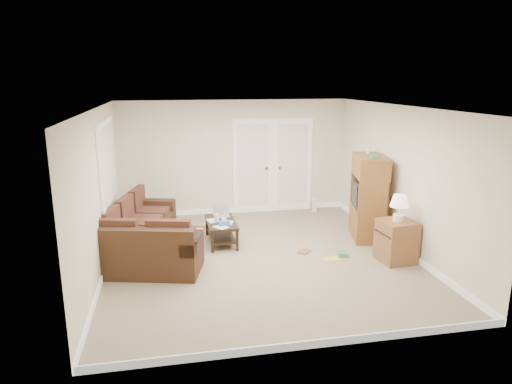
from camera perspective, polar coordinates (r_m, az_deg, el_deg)
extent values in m
plane|color=gray|center=(7.79, 0.46, -8.16)|extent=(5.50, 5.50, 0.00)
cube|color=white|center=(7.23, 0.50, 10.53)|extent=(5.00, 5.50, 0.02)
cube|color=silver|center=(7.34, -19.02, -0.06)|extent=(0.02, 5.50, 2.50)
cube|color=silver|center=(8.27, 17.72, 1.55)|extent=(0.02, 5.50, 2.50)
cube|color=silver|center=(10.06, -2.66, 4.32)|extent=(5.00, 0.02, 2.50)
cube|color=silver|center=(4.85, 7.01, -6.42)|extent=(5.00, 0.02, 2.50)
cube|color=white|center=(10.14, -0.38, 3.12)|extent=(0.90, 0.04, 2.13)
cube|color=white|center=(10.34, 4.54, 3.29)|extent=(0.90, 0.04, 2.13)
cube|color=white|center=(10.11, -0.35, 3.37)|extent=(0.68, 0.02, 1.80)
cube|color=white|center=(10.31, 4.58, 3.54)|extent=(0.68, 0.02, 1.80)
cube|color=white|center=(8.25, -18.07, 3.63)|extent=(0.04, 1.92, 1.42)
cube|color=white|center=(8.25, -17.90, 3.64)|extent=(0.02, 1.74, 1.24)
cube|color=#402718|center=(8.49, -14.35, -5.28)|extent=(1.35, 2.32, 0.40)
cube|color=#402718|center=(8.46, -16.53, -2.62)|extent=(0.75, 2.17, 0.41)
cube|color=#402718|center=(9.29, -12.71, -1.56)|extent=(0.88, 0.43, 0.21)
cube|color=#552F22|center=(8.38, -13.96, -3.65)|extent=(1.05, 2.16, 0.11)
cube|color=#402718|center=(7.39, -13.64, -8.16)|extent=(1.86, 1.24, 0.40)
cube|color=#402718|center=(6.97, -14.54, -6.04)|extent=(1.71, 0.63, 0.41)
cube|color=#402718|center=(7.11, -8.03, -6.17)|extent=(0.43, 0.88, 0.21)
cube|color=#552F22|center=(7.37, -13.58, -6.10)|extent=(1.70, 0.94, 0.11)
cube|color=black|center=(7.07, -8.06, -5.27)|extent=(0.48, 0.81, 0.03)
cube|color=red|center=(7.26, -7.76, -4.59)|extent=(0.32, 0.18, 0.02)
cube|color=black|center=(8.35, -4.39, -3.78)|extent=(0.52, 1.02, 0.05)
cube|color=black|center=(8.43, -4.36, -5.43)|extent=(0.44, 0.95, 0.03)
cylinder|color=white|center=(8.27, -4.99, -3.28)|extent=(0.08, 0.08, 0.15)
cylinder|color=red|center=(8.23, -5.01, -2.36)|extent=(0.01, 0.01, 0.13)
cube|color=#3867B8|center=(8.07, -4.01, -3.93)|extent=(0.20, 0.11, 0.08)
cube|color=white|center=(8.26, -4.31, -3.81)|extent=(0.34, 0.56, 0.00)
cube|color=brown|center=(8.89, 13.72, -3.70)|extent=(0.76, 1.08, 0.59)
cube|color=brown|center=(8.64, 14.13, 3.14)|extent=(0.76, 1.08, 0.39)
cube|color=black|center=(8.75, 13.79, -0.33)|extent=(0.60, 0.69, 0.49)
cube|color=black|center=(8.70, 12.25, -0.19)|extent=(0.13, 0.50, 0.39)
cube|color=#3F8B59|center=(8.36, 14.53, 4.34)|extent=(0.16, 0.20, 0.06)
cylinder|color=white|center=(8.88, 13.87, 5.11)|extent=(0.07, 0.07, 0.12)
cube|color=brown|center=(7.86, 17.14, -5.88)|extent=(0.58, 0.58, 0.69)
cylinder|color=white|center=(7.74, 17.35, -3.10)|extent=(0.17, 0.17, 0.11)
cylinder|color=white|center=(7.71, 17.42, -2.19)|extent=(0.03, 0.03, 0.15)
cone|color=white|center=(7.67, 17.51, -1.04)|extent=(0.30, 0.30, 0.19)
cube|color=white|center=(10.42, 7.24, -1.63)|extent=(0.12, 0.10, 0.30)
cube|color=gold|center=(7.81, 9.35, -8.25)|extent=(0.28, 0.23, 0.01)
cube|color=#3F8B59|center=(7.97, 10.74, -7.60)|extent=(0.18, 0.21, 0.07)
imported|color=brown|center=(8.08, 5.47, -7.30)|extent=(0.28, 0.28, 0.02)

